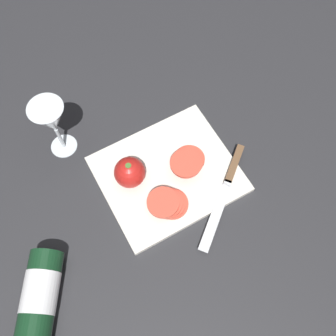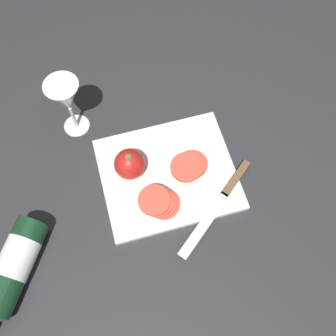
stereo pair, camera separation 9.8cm
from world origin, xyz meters
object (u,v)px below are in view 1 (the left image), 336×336
(wine_glass, at_px, (51,121))
(whole_tomato, at_px, (130,172))
(knife, at_px, (230,177))
(tomato_slice_stack_near, at_px, (168,203))
(tomato_slice_stack_far, at_px, (188,161))
(wine_bottle, at_px, (38,306))

(wine_glass, xyz_separation_m, whole_tomato, (-0.11, 0.18, -0.08))
(knife, height_order, tomato_slice_stack_near, tomato_slice_stack_near)
(knife, bearing_deg, wine_glass, -80.98)
(wine_glass, xyz_separation_m, tomato_slice_stack_far, (-0.26, 0.22, -0.09))
(wine_glass, bearing_deg, wine_bottle, 60.48)
(tomato_slice_stack_near, bearing_deg, wine_bottle, 11.05)
(whole_tomato, distance_m, tomato_slice_stack_near, 0.12)
(whole_tomato, xyz_separation_m, tomato_slice_stack_near, (-0.05, 0.11, -0.02))
(wine_bottle, height_order, tomato_slice_stack_near, wine_bottle)
(tomato_slice_stack_near, bearing_deg, knife, 176.28)
(wine_glass, relative_size, whole_tomato, 2.31)
(tomato_slice_stack_near, relative_size, tomato_slice_stack_far, 0.98)
(tomato_slice_stack_near, bearing_deg, whole_tomato, -66.86)
(tomato_slice_stack_near, distance_m, tomato_slice_stack_far, 0.12)
(wine_glass, distance_m, whole_tomato, 0.23)
(knife, bearing_deg, whole_tomato, -67.56)
(tomato_slice_stack_far, bearing_deg, wine_bottle, 17.27)
(wine_bottle, distance_m, whole_tomato, 0.37)
(wine_bottle, bearing_deg, knife, -173.69)
(wine_glass, relative_size, knife, 0.75)
(tomato_slice_stack_near, height_order, tomato_slice_stack_far, tomato_slice_stack_far)
(wine_bottle, distance_m, tomato_slice_stack_far, 0.48)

